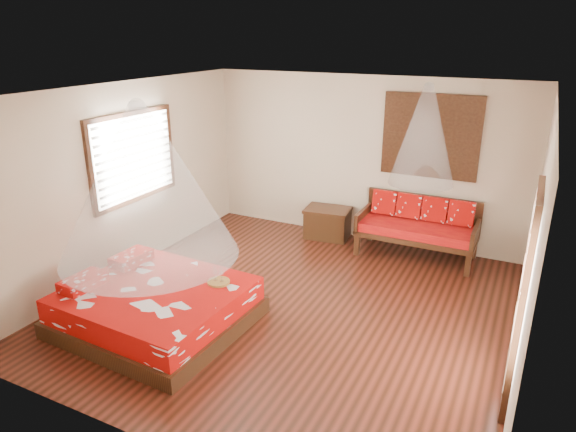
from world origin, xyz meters
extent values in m
cube|color=black|center=(0.00, 0.00, -0.01)|extent=(5.50, 5.50, 0.02)
cube|color=white|center=(0.00, 0.00, 2.81)|extent=(5.50, 5.50, 0.02)
cube|color=#C2AE8E|center=(-2.76, 0.00, 1.40)|extent=(0.02, 5.50, 2.80)
cube|color=#C2AE8E|center=(2.76, 0.00, 1.40)|extent=(0.02, 5.50, 2.80)
cube|color=#C2AE8E|center=(0.00, 2.76, 1.40)|extent=(5.50, 0.02, 2.80)
cube|color=#C2AE8E|center=(0.00, -2.76, 1.40)|extent=(5.50, 0.02, 2.80)
cube|color=black|center=(-1.30, -1.16, 0.10)|extent=(2.19, 2.00, 0.20)
cube|color=#9E0805|center=(-1.30, -1.16, 0.35)|extent=(2.09, 1.90, 0.30)
cube|color=#9E0805|center=(-2.10, -1.53, 0.57)|extent=(0.33, 0.57, 0.14)
cube|color=#9E0805|center=(-2.07, -0.73, 0.57)|extent=(0.33, 0.57, 0.14)
cube|color=black|center=(0.23, 1.95, 0.21)|extent=(0.08, 0.08, 0.42)
cube|color=black|center=(1.97, 1.95, 0.21)|extent=(0.08, 0.08, 0.42)
cube|color=black|center=(0.23, 2.65, 0.21)|extent=(0.08, 0.08, 0.42)
cube|color=black|center=(1.97, 2.65, 0.21)|extent=(0.08, 0.08, 0.42)
cube|color=black|center=(1.10, 2.30, 0.38)|extent=(1.86, 0.83, 0.08)
cube|color=#97050E|center=(1.10, 2.30, 0.49)|extent=(1.80, 0.77, 0.14)
cube|color=black|center=(1.10, 2.67, 0.67)|extent=(1.86, 0.06, 0.55)
cube|color=black|center=(0.21, 2.30, 0.54)|extent=(0.06, 0.83, 0.30)
cube|color=black|center=(1.99, 2.30, 0.54)|extent=(0.06, 0.83, 0.30)
cube|color=#9E0805|center=(0.48, 2.55, 0.76)|extent=(0.39, 0.20, 0.41)
cube|color=#9E0805|center=(0.89, 2.55, 0.76)|extent=(0.39, 0.20, 0.41)
cube|color=#9E0805|center=(1.30, 2.55, 0.76)|extent=(0.39, 0.20, 0.41)
cube|color=#9E0805|center=(1.72, 2.55, 0.76)|extent=(0.39, 0.20, 0.41)
cube|color=black|center=(-0.49, 2.45, 0.24)|extent=(0.79, 0.60, 0.48)
cube|color=black|center=(-0.49, 2.45, 0.51)|extent=(0.83, 0.65, 0.05)
cube|color=black|center=(1.10, 2.72, 1.90)|extent=(1.52, 0.06, 1.32)
cube|color=black|center=(1.10, 2.71, 1.90)|extent=(1.35, 0.04, 1.10)
cube|color=black|center=(-2.72, 0.20, 1.70)|extent=(0.08, 1.74, 1.34)
cube|color=silver|center=(-2.68, 0.20, 1.70)|extent=(0.04, 1.54, 1.10)
cube|color=black|center=(2.72, -0.60, 1.05)|extent=(0.08, 1.02, 2.16)
cube|color=white|center=(2.70, -0.60, 1.15)|extent=(0.03, 0.82, 1.70)
cylinder|color=brown|center=(-0.68, -0.70, 0.52)|extent=(0.28, 0.28, 0.03)
cone|color=white|center=(-1.30, -1.16, 1.85)|extent=(2.08, 2.08, 1.80)
cone|color=white|center=(1.10, 2.25, 2.00)|extent=(0.99, 0.99, 1.50)
camera|label=1|loc=(2.64, -5.45, 3.48)|focal=32.00mm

